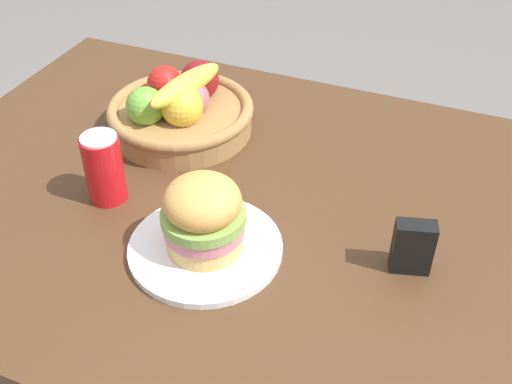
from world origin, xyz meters
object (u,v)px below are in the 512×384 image
at_px(fruit_basket, 180,109).
at_px(soda_can, 104,168).
at_px(sandwich, 203,215).
at_px(plate, 206,248).
at_px(napkin_holder, 413,247).

bearing_deg(fruit_basket, soda_can, -94.57).
bearing_deg(sandwich, soda_can, 164.99).
distance_m(sandwich, soda_can, 0.22).
xyz_separation_m(plate, napkin_holder, (0.31, 0.08, 0.04)).
relative_size(sandwich, soda_can, 1.04).
height_order(soda_can, napkin_holder, soda_can).
bearing_deg(fruit_basket, sandwich, -56.51).
relative_size(sandwich, napkin_holder, 1.45).
relative_size(soda_can, napkin_holder, 1.40).
xyz_separation_m(soda_can, fruit_basket, (0.02, 0.24, -0.01)).
relative_size(plate, napkin_holder, 2.72).
relative_size(soda_can, fruit_basket, 0.43).
bearing_deg(plate, sandwich, 0.00).
height_order(plate, soda_can, soda_can).
xyz_separation_m(soda_can, napkin_holder, (0.52, 0.02, -0.02)).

